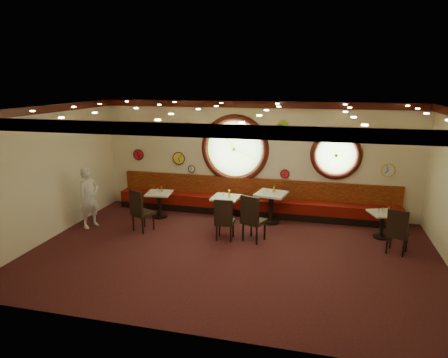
{
  "coord_description": "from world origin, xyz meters",
  "views": [
    {
      "loc": [
        1.8,
        -8.04,
        3.77
      ],
      "look_at": [
        -0.38,
        0.8,
        1.5
      ],
      "focal_mm": 32.0,
      "sensor_mm": 36.0,
      "label": 1
    }
  ],
  "objects_px": {
    "chair_d": "(398,229)",
    "condiment_a_bottle": "(162,189)",
    "table_c": "(271,204)",
    "condiment_b_bottle": "(229,193)",
    "condiment_d_bottle": "(389,210)",
    "condiment_d_salt": "(379,210)",
    "condiment_c_bottle": "(274,189)",
    "condiment_a_salt": "(158,190)",
    "table_d": "(382,222)",
    "chair_b": "(224,217)",
    "chair_c": "(252,215)",
    "condiment_c_pepper": "(273,191)",
    "table_a": "(159,202)",
    "table_b": "(226,207)",
    "condiment_a_pepper": "(160,191)",
    "waiter": "(89,198)",
    "condiment_b_pepper": "(229,195)",
    "chair_a": "(140,208)",
    "condiment_b_salt": "(223,194)",
    "condiment_d_pepper": "(383,210)",
    "condiment_c_salt": "(267,190)"
  },
  "relations": [
    {
      "from": "table_b",
      "to": "table_c",
      "type": "height_order",
      "value": "table_c"
    },
    {
      "from": "waiter",
      "to": "condiment_a_salt",
      "type": "bearing_deg",
      "value": -28.88
    },
    {
      "from": "chair_b",
      "to": "chair_d",
      "type": "xyz_separation_m",
      "value": [
        3.88,
        0.16,
        -0.0
      ]
    },
    {
      "from": "condiment_c_salt",
      "to": "condiment_c_pepper",
      "type": "bearing_deg",
      "value": -28.42
    },
    {
      "from": "table_d",
      "to": "condiment_b_salt",
      "type": "bearing_deg",
      "value": 178.29
    },
    {
      "from": "condiment_d_pepper",
      "to": "condiment_b_bottle",
      "type": "height_order",
      "value": "condiment_b_bottle"
    },
    {
      "from": "chair_b",
      "to": "condiment_d_bottle",
      "type": "height_order",
      "value": "chair_b"
    },
    {
      "from": "chair_b",
      "to": "condiment_a_pepper",
      "type": "xyz_separation_m",
      "value": [
        -2.13,
        1.18,
        0.17
      ]
    },
    {
      "from": "table_a",
      "to": "chair_c",
      "type": "distance_m",
      "value": 3.03
    },
    {
      "from": "chair_c",
      "to": "condiment_b_salt",
      "type": "relative_size",
      "value": 8.05
    },
    {
      "from": "condiment_c_bottle",
      "to": "chair_c",
      "type": "bearing_deg",
      "value": -102.46
    },
    {
      "from": "condiment_b_bottle",
      "to": "condiment_d_bottle",
      "type": "xyz_separation_m",
      "value": [
        3.95,
        -0.04,
        -0.12
      ]
    },
    {
      "from": "table_d",
      "to": "condiment_d_salt",
      "type": "xyz_separation_m",
      "value": [
        -0.1,
        -0.0,
        0.29
      ]
    },
    {
      "from": "table_d",
      "to": "table_c",
      "type": "bearing_deg",
      "value": 171.08
    },
    {
      "from": "table_d",
      "to": "condiment_a_bottle",
      "type": "bearing_deg",
      "value": 178.05
    },
    {
      "from": "chair_c",
      "to": "waiter",
      "type": "height_order",
      "value": "waiter"
    },
    {
      "from": "chair_d",
      "to": "chair_a",
      "type": "bearing_deg",
      "value": -158.73
    },
    {
      "from": "condiment_c_pepper",
      "to": "condiment_b_bottle",
      "type": "relative_size",
      "value": 0.48
    },
    {
      "from": "condiment_c_pepper",
      "to": "condiment_a_bottle",
      "type": "xyz_separation_m",
      "value": [
        -3.07,
        -0.24,
        -0.07
      ]
    },
    {
      "from": "condiment_b_salt",
      "to": "condiment_d_bottle",
      "type": "xyz_separation_m",
      "value": [
        4.13,
        -0.1,
        -0.07
      ]
    },
    {
      "from": "chair_d",
      "to": "condiment_a_bottle",
      "type": "distance_m",
      "value": 6.1
    },
    {
      "from": "condiment_a_bottle",
      "to": "condiment_b_bottle",
      "type": "distance_m",
      "value": 1.98
    },
    {
      "from": "table_c",
      "to": "condiment_a_bottle",
      "type": "relative_size",
      "value": 5.56
    },
    {
      "from": "condiment_a_salt",
      "to": "table_d",
      "type": "bearing_deg",
      "value": -1.6
    },
    {
      "from": "condiment_a_salt",
      "to": "condiment_d_salt",
      "type": "bearing_deg",
      "value": -1.64
    },
    {
      "from": "chair_d",
      "to": "condiment_c_bottle",
      "type": "bearing_deg",
      "value": 173.74
    },
    {
      "from": "condiment_b_salt",
      "to": "condiment_d_bottle",
      "type": "distance_m",
      "value": 4.13
    },
    {
      "from": "condiment_b_pepper",
      "to": "condiment_c_bottle",
      "type": "height_order",
      "value": "condiment_c_bottle"
    },
    {
      "from": "condiment_d_salt",
      "to": "condiment_d_pepper",
      "type": "distance_m",
      "value": 0.09
    },
    {
      "from": "condiment_d_salt",
      "to": "condiment_b_bottle",
      "type": "xyz_separation_m",
      "value": [
        -3.73,
        0.07,
        0.15
      ]
    },
    {
      "from": "table_a",
      "to": "table_c",
      "type": "relative_size",
      "value": 0.82
    },
    {
      "from": "table_c",
      "to": "chair_b",
      "type": "relative_size",
      "value": 1.38
    },
    {
      "from": "condiment_b_bottle",
      "to": "condiment_c_salt",
      "type": "bearing_deg",
      "value": 26.93
    },
    {
      "from": "condiment_a_pepper",
      "to": "waiter",
      "type": "xyz_separation_m",
      "value": [
        -1.5,
        -1.11,
        0.02
      ]
    },
    {
      "from": "chair_c",
      "to": "condiment_d_pepper",
      "type": "relative_size",
      "value": 6.61
    },
    {
      "from": "condiment_d_bottle",
      "to": "condiment_d_salt",
      "type": "bearing_deg",
      "value": -173.4
    },
    {
      "from": "table_d",
      "to": "chair_b",
      "type": "distance_m",
      "value": 3.86
    },
    {
      "from": "table_a",
      "to": "condiment_b_pepper",
      "type": "height_order",
      "value": "condiment_b_pepper"
    },
    {
      "from": "condiment_d_pepper",
      "to": "condiment_d_bottle",
      "type": "height_order",
      "value": "condiment_d_bottle"
    },
    {
      "from": "condiment_b_pepper",
      "to": "condiment_d_bottle",
      "type": "height_order",
      "value": "condiment_b_pepper"
    },
    {
      "from": "condiment_a_salt",
      "to": "condiment_c_salt",
      "type": "xyz_separation_m",
      "value": [
        3.01,
        0.37,
        0.11
      ]
    },
    {
      "from": "condiment_a_salt",
      "to": "condiment_a_bottle",
      "type": "relative_size",
      "value": 0.63
    },
    {
      "from": "table_a",
      "to": "chair_a",
      "type": "xyz_separation_m",
      "value": [
        -0.05,
        -1.14,
        0.17
      ]
    },
    {
      "from": "table_c",
      "to": "condiment_b_bottle",
      "type": "xyz_separation_m",
      "value": [
        -1.06,
        -0.37,
        0.32
      ]
    },
    {
      "from": "chair_a",
      "to": "condiment_b_salt",
      "type": "height_order",
      "value": "chair_a"
    },
    {
      "from": "condiment_c_bottle",
      "to": "condiment_a_salt",
      "type": "bearing_deg",
      "value": -173.6
    },
    {
      "from": "condiment_c_salt",
      "to": "waiter",
      "type": "height_order",
      "value": "waiter"
    },
    {
      "from": "table_d",
      "to": "chair_d",
      "type": "relative_size",
      "value": 1.2
    },
    {
      "from": "chair_c",
      "to": "condiment_a_bottle",
      "type": "relative_size",
      "value": 4.43
    },
    {
      "from": "chair_d",
      "to": "condiment_d_salt",
      "type": "bearing_deg",
      "value": 127.65
    }
  ]
}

